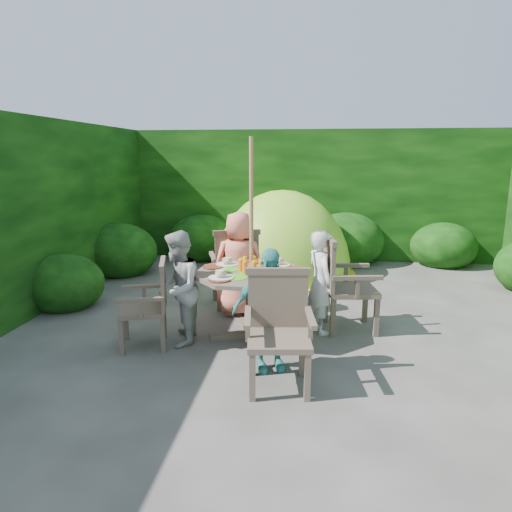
# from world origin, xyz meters

# --- Properties ---
(ground) EXTENTS (60.00, 60.00, 0.00)m
(ground) POSITION_xyz_m (0.00, 0.00, 0.00)
(ground) COLOR #413F3A
(ground) RESTS_ON ground
(hedge_enclosure) EXTENTS (9.00, 9.00, 2.50)m
(hedge_enclosure) POSITION_xyz_m (0.00, 1.33, 1.25)
(hedge_enclosure) COLOR black
(hedge_enclosure) RESTS_ON ground
(patio_table) EXTENTS (1.67, 1.67, 0.91)m
(patio_table) POSITION_xyz_m (-0.69, -0.55, 0.64)
(patio_table) COLOR #483B2F
(patio_table) RESTS_ON ground
(parasol_pole) EXTENTS (0.06, 0.06, 2.20)m
(parasol_pole) POSITION_xyz_m (-0.69, -0.56, 1.10)
(parasol_pole) COLOR #99673D
(parasol_pole) RESTS_ON ground
(garden_chair_right) EXTENTS (0.65, 0.71, 1.06)m
(garden_chair_right) POSITION_xyz_m (0.33, -0.18, 0.56)
(garden_chair_right) COLOR #483B2F
(garden_chair_right) RESTS_ON ground
(garden_chair_left) EXTENTS (0.60, 0.65, 0.90)m
(garden_chair_left) POSITION_xyz_m (-1.73, -0.92, 0.48)
(garden_chair_left) COLOR #483B2F
(garden_chair_left) RESTS_ON ground
(garden_chair_back) EXTENTS (0.76, 0.72, 1.04)m
(garden_chair_back) POSITION_xyz_m (-1.05, 0.47, 0.55)
(garden_chair_back) COLOR #483B2F
(garden_chair_back) RESTS_ON ground
(garden_chair_front) EXTENTS (0.65, 0.59, 0.98)m
(garden_chair_front) POSITION_xyz_m (-0.31, -1.58, 0.53)
(garden_chair_front) COLOR #483B2F
(garden_chair_front) RESTS_ON ground
(child_right) EXTENTS (0.45, 0.52, 1.19)m
(child_right) POSITION_xyz_m (0.07, -0.29, 0.60)
(child_right) COLOR silver
(child_right) RESTS_ON ground
(child_left) EXTENTS (0.55, 0.66, 1.24)m
(child_left) POSITION_xyz_m (-1.45, -0.82, 0.62)
(child_left) COLOR #A5A6A1
(child_left) RESTS_ON ground
(child_back) EXTENTS (0.69, 0.48, 1.33)m
(child_back) POSITION_xyz_m (-0.95, 0.20, 0.67)
(child_back) COLOR #FF8369
(child_back) RESTS_ON ground
(child_front) EXTENTS (0.75, 0.51, 1.18)m
(child_front) POSITION_xyz_m (-0.43, -1.31, 0.59)
(child_front) COLOR teal
(child_front) RESTS_ON ground
(dome_tent) EXTENTS (2.99, 2.99, 2.89)m
(dome_tent) POSITION_xyz_m (-0.55, 2.38, 0.00)
(dome_tent) COLOR #74DB2A
(dome_tent) RESTS_ON ground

